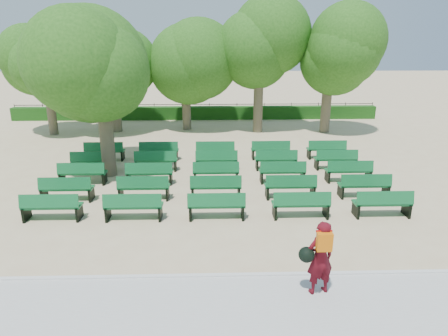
# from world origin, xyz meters

# --- Properties ---
(ground) EXTENTS (120.00, 120.00, 0.00)m
(ground) POSITION_xyz_m (0.00, 0.00, 0.00)
(ground) COLOR tan
(paving) EXTENTS (30.00, 2.20, 0.06)m
(paving) POSITION_xyz_m (0.00, -7.40, 0.03)
(paving) COLOR beige
(paving) RESTS_ON ground
(curb) EXTENTS (30.00, 0.12, 0.10)m
(curb) POSITION_xyz_m (0.00, -6.25, 0.05)
(curb) COLOR silver
(curb) RESTS_ON ground
(hedge) EXTENTS (26.00, 0.70, 0.90)m
(hedge) POSITION_xyz_m (0.00, 14.00, 0.45)
(hedge) COLOR #194C13
(hedge) RESTS_ON ground
(fence) EXTENTS (26.00, 0.10, 1.02)m
(fence) POSITION_xyz_m (0.00, 14.40, 0.00)
(fence) COLOR black
(fence) RESTS_ON ground
(tree_line) EXTENTS (21.80, 6.80, 7.04)m
(tree_line) POSITION_xyz_m (0.00, 10.00, 0.00)
(tree_line) COLOR #2D641B
(tree_line) RESTS_ON ground
(bench_array) EXTENTS (1.83, 0.57, 1.16)m
(bench_array) POSITION_xyz_m (1.34, 0.50, 0.09)
(bench_array) COLOR #11622E
(bench_array) RESTS_ON ground
(tree_among) EXTENTS (4.76, 4.76, 6.90)m
(tree_among) POSITION_xyz_m (-3.17, 1.58, 4.73)
(tree_among) COLOR brown
(tree_among) RESTS_ON ground
(person) EXTENTS (0.86, 0.57, 1.74)m
(person) POSITION_xyz_m (3.51, -6.97, 0.96)
(person) COLOR #4E0B14
(person) RESTS_ON ground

